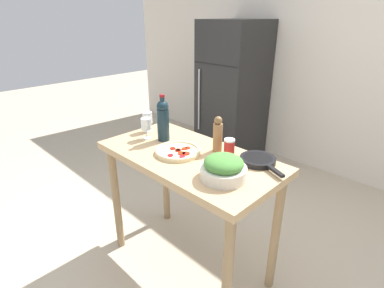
{
  "coord_description": "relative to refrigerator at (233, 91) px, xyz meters",
  "views": [
    {
      "loc": [
        1.2,
        -1.19,
        1.7
      ],
      "look_at": [
        0.0,
        0.03,
        0.96
      ],
      "focal_mm": 28.0,
      "sensor_mm": 36.0,
      "label": 1
    }
  ],
  "objects": [
    {
      "name": "wine_glass_near",
      "position": [
        0.6,
        -1.79,
        0.17
      ],
      "size": [
        0.07,
        0.07,
        0.15
      ],
      "color": "silver",
      "rests_on": "prep_counter"
    },
    {
      "name": "wine_glass_far",
      "position": [
        0.49,
        -1.69,
        0.17
      ],
      "size": [
        0.07,
        0.07,
        0.15
      ],
      "color": "silver",
      "rests_on": "prep_counter"
    },
    {
      "name": "wall_back",
      "position": [
        0.99,
        0.4,
        0.47
      ],
      "size": [
        6.4,
        0.08,
        2.6
      ],
      "color": "silver",
      "rests_on": "ground_plane"
    },
    {
      "name": "cast_iron_skillet",
      "position": [
        1.37,
        -1.56,
        0.09
      ],
      "size": [
        0.33,
        0.21,
        0.03
      ],
      "color": "black",
      "rests_on": "prep_counter"
    },
    {
      "name": "salad_bowl",
      "position": [
        1.34,
        -1.85,
        0.13
      ],
      "size": [
        0.25,
        0.25,
        0.13
      ],
      "color": "silver",
      "rests_on": "prep_counter"
    },
    {
      "name": "pepper_mill",
      "position": [
        1.09,
        -1.6,
        0.18
      ],
      "size": [
        0.06,
        0.06,
        0.23
      ],
      "color": "olive",
      "rests_on": "prep_counter"
    },
    {
      "name": "homemade_pizza",
      "position": [
        0.94,
        -1.8,
        0.08
      ],
      "size": [
        0.29,
        0.29,
        0.03
      ],
      "color": "beige",
      "rests_on": "prep_counter"
    },
    {
      "name": "refrigerator",
      "position": [
        0.0,
        0.0,
        0.0
      ],
      "size": [
        0.65,
        0.73,
        1.65
      ],
      "color": "black",
      "rests_on": "ground_plane"
    },
    {
      "name": "wine_bottle",
      "position": [
        0.7,
        -1.72,
        0.22
      ],
      "size": [
        0.08,
        0.08,
        0.32
      ],
      "color": "#142833",
      "rests_on": "prep_counter"
    },
    {
      "name": "salt_canister",
      "position": [
        1.2,
        -1.62,
        0.13
      ],
      "size": [
        0.07,
        0.07,
        0.12
      ],
      "color": "#B2231E",
      "rests_on": "prep_counter"
    },
    {
      "name": "ground_plane",
      "position": [
        0.99,
        -1.76,
        -0.83
      ],
      "size": [
        14.0,
        14.0,
        0.0
      ],
      "primitive_type": "plane",
      "color": "#BCAD93"
    },
    {
      "name": "prep_counter",
      "position": [
        0.99,
        -1.76,
        -0.06
      ],
      "size": [
        1.17,
        0.61,
        0.9
      ],
      "color": "tan",
      "rests_on": "ground_plane"
    }
  ]
}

